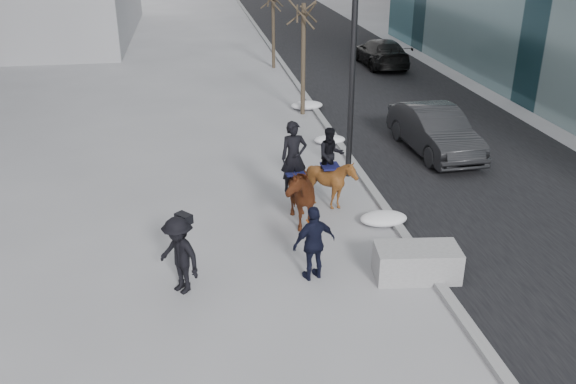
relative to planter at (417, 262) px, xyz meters
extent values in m
plane|color=gray|center=(-2.63, 0.58, -0.37)|extent=(120.00, 120.00, 0.00)
cube|color=black|center=(4.37, 10.58, -0.37)|extent=(8.00, 90.00, 0.01)
cube|color=gray|center=(0.37, 10.58, -0.31)|extent=(0.25, 90.00, 0.12)
cube|color=gray|center=(0.00, 0.00, 0.00)|extent=(1.95, 1.13, 0.74)
imported|color=black|center=(3.42, 7.72, 0.42)|extent=(1.96, 4.89, 1.58)
imported|color=black|center=(5.66, 21.41, 0.37)|extent=(2.20, 5.18, 1.49)
imported|color=#4F270F|center=(-2.25, 3.07, 0.53)|extent=(1.14, 2.21, 1.80)
imported|color=black|center=(-2.25, 3.22, 1.45)|extent=(0.72, 0.51, 1.89)
cube|color=#0F1138|center=(-2.25, 3.22, 1.05)|extent=(0.52, 0.60, 0.06)
imported|color=#4F2F0F|center=(-1.09, 3.92, 0.37)|extent=(1.21, 1.36, 1.49)
imported|color=black|center=(-1.09, 4.07, 1.12)|extent=(0.76, 0.59, 1.55)
cube|color=#10113D|center=(-1.09, 4.07, 0.80)|extent=(0.48, 0.56, 0.06)
imported|color=black|center=(-2.28, 0.34, 0.51)|extent=(1.11, 0.72, 1.75)
cylinder|color=#D5540C|center=(-2.33, 0.89, 0.78)|extent=(0.04, 0.18, 0.07)
imported|color=black|center=(-5.21, 0.26, 0.51)|extent=(1.24, 1.28, 1.75)
cube|color=black|center=(-5.06, 0.51, 1.25)|extent=(0.40, 0.42, 0.20)
cylinder|color=black|center=(-0.03, 6.09, 4.13)|extent=(0.18, 0.18, 9.00)
ellipsoid|color=silver|center=(0.07, 9.17, -0.23)|extent=(1.14, 0.72, 0.29)
ellipsoid|color=silver|center=(0.07, 2.66, -0.21)|extent=(1.27, 0.80, 0.32)
ellipsoid|color=silver|center=(0.07, 13.63, -0.20)|extent=(1.36, 0.86, 0.35)
camera|label=1|loc=(-4.69, -11.20, 6.96)|focal=38.00mm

